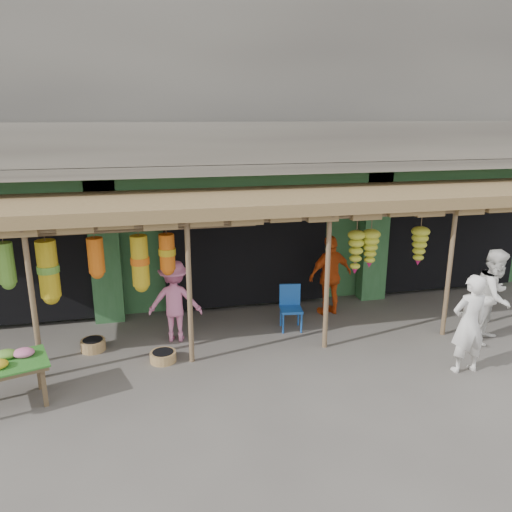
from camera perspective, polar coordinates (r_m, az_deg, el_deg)
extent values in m
plane|color=#514C47|center=(9.56, 1.68, -10.42)|extent=(80.00, 80.00, 0.00)
cube|color=gray|center=(13.49, -3.84, 19.10)|extent=(16.00, 6.00, 4.00)
cube|color=#2D6033|center=(13.89, -3.67, 4.49)|extent=(16.00, 5.70, 3.00)
cube|color=gray|center=(10.23, -0.55, 10.07)|extent=(16.00, 0.90, 0.22)
cube|color=gray|center=(9.80, -0.04, 12.75)|extent=(16.00, 0.10, 0.80)
cube|color=#2D6033|center=(10.66, -1.02, 8.41)|extent=(16.00, 0.35, 0.35)
cube|color=black|center=(11.98, -26.12, 0.29)|extent=(3.60, 2.00, 2.50)
cube|color=black|center=(11.85, -1.94, 1.78)|extent=(3.60, 2.00, 2.50)
cube|color=black|center=(13.69, 19.07, 2.84)|extent=(3.60, 2.00, 2.50)
cube|color=#2D6033|center=(10.72, -16.86, 0.40)|extent=(0.60, 0.35, 3.00)
cube|color=#2D6033|center=(11.89, 13.31, 2.15)|extent=(0.60, 0.35, 3.00)
cylinder|color=brown|center=(8.79, -24.11, -5.09)|extent=(0.09, 0.09, 2.60)
cylinder|color=brown|center=(8.63, -7.61, -4.16)|extent=(0.09, 0.09, 2.60)
cylinder|color=brown|center=(9.18, 8.12, -2.94)|extent=(0.09, 0.09, 2.60)
cylinder|color=brown|center=(10.32, 21.20, -1.76)|extent=(0.09, 0.09, 2.60)
cylinder|color=brown|center=(8.50, 0.52, 4.09)|extent=(12.90, 0.08, 0.08)
cylinder|color=brown|center=(8.73, -17.98, 2.62)|extent=(5.50, 0.06, 0.06)
cube|color=brown|center=(9.57, 0.44, 6.53)|extent=(14.00, 2.70, 0.22)
cube|color=brown|center=(8.32, -23.04, -13.71)|extent=(0.08, 0.08, 0.61)
cube|color=brown|center=(8.83, -23.56, -12.02)|extent=(0.08, 0.08, 0.61)
ellipsoid|color=pink|center=(8.47, -25.03, -9.98)|extent=(0.32, 0.26, 0.13)
ellipsoid|color=#69A838|center=(8.53, -26.68, -10.01)|extent=(0.32, 0.26, 0.13)
cylinder|color=#1A51A9|center=(10.07, 3.12, -7.75)|extent=(0.04, 0.04, 0.41)
cylinder|color=#1A51A9|center=(10.12, 5.21, -7.66)|extent=(0.04, 0.04, 0.41)
cylinder|color=#1A51A9|center=(10.40, 2.84, -6.94)|extent=(0.04, 0.04, 0.41)
cylinder|color=#1A51A9|center=(10.46, 4.86, -6.85)|extent=(0.04, 0.04, 0.41)
cube|color=#1A51A9|center=(10.17, 4.03, -6.12)|extent=(0.49, 0.49, 0.05)
cube|color=#1A51A9|center=(10.27, 3.89, -4.43)|extent=(0.43, 0.10, 0.46)
cylinder|color=olive|center=(9.19, -10.57, -11.24)|extent=(0.48, 0.48, 0.18)
cylinder|color=#A8874E|center=(9.90, -18.11, -9.65)|extent=(0.52, 0.52, 0.21)
imported|color=white|center=(9.12, 23.14, -7.15)|extent=(0.64, 0.43, 1.73)
imported|color=silver|center=(10.52, 25.57, -4.15)|extent=(1.12, 1.06, 1.83)
imported|color=#D84D14|center=(10.91, 8.50, -2.20)|extent=(1.10, 0.63, 1.77)
imported|color=pink|center=(9.70, -9.27, -5.09)|extent=(1.13, 0.78, 1.60)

